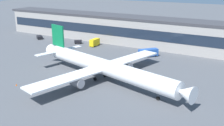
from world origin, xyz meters
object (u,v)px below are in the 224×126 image
object	(u,v)px
baggage_tug	(78,42)
pushback_tractor	(40,37)
fuel_truck	(149,52)
stair_truck	(95,42)
airliner	(104,67)
traffic_cone_0	(16,85)

from	to	relation	value
baggage_tug	pushback_tractor	bearing A→B (deg)	-176.13
baggage_tug	fuel_truck	xyz separation A→B (m)	(40.52, -3.79, 0.80)
fuel_truck	stair_truck	bearing A→B (deg)	172.57
stair_truck	baggage_tug	world-z (taller)	stair_truck
pushback_tractor	fuel_truck	distance (m)	65.87
baggage_tug	fuel_truck	distance (m)	40.71
pushback_tractor	baggage_tug	bearing A→B (deg)	3.87
airliner	stair_truck	xyz separation A→B (m)	(-28.46, 36.89, -2.62)
stair_truck	baggage_tug	xyz separation A→B (m)	(-10.27, -0.16, -0.89)
airliner	traffic_cone_0	xyz separation A→B (m)	(-21.01, -17.86, -4.30)
pushback_tractor	stair_truck	distance (m)	35.64
baggage_tug	traffic_cone_0	bearing A→B (deg)	-72.02
fuel_truck	traffic_cone_0	distance (m)	55.71
fuel_truck	baggage_tug	bearing A→B (deg)	174.66
airliner	fuel_truck	bearing A→B (deg)	86.88
stair_truck	airliner	bearing A→B (deg)	-52.35
stair_truck	traffic_cone_0	world-z (taller)	stair_truck
airliner	pushback_tractor	xyz separation A→B (m)	(-64.03, 35.02, -3.55)
pushback_tractor	traffic_cone_0	world-z (taller)	pushback_tractor
fuel_truck	traffic_cone_0	world-z (taller)	fuel_truck
airliner	fuel_truck	world-z (taller)	airliner
pushback_tractor	baggage_tug	xyz separation A→B (m)	(25.31, 1.71, 0.04)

